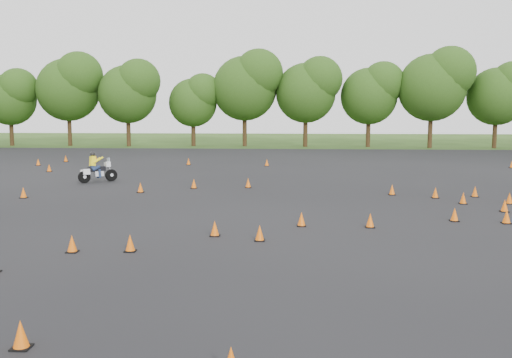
% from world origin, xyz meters
% --- Properties ---
extents(ground, '(140.00, 140.00, 0.00)m').
position_xyz_m(ground, '(0.00, 0.00, 0.00)').
color(ground, '#2D5119').
rests_on(ground, ground).
extents(asphalt_pad, '(62.00, 62.00, 0.00)m').
position_xyz_m(asphalt_pad, '(0.00, 6.00, 0.01)').
color(asphalt_pad, black).
rests_on(asphalt_pad, ground).
extents(treeline, '(86.88, 32.35, 10.21)m').
position_xyz_m(treeline, '(2.98, 35.23, 4.56)').
color(treeline, '#274814').
rests_on(treeline, ground).
extents(traffic_cones, '(36.15, 32.99, 0.45)m').
position_xyz_m(traffic_cones, '(-0.33, 4.58, 0.23)').
color(traffic_cones, orange).
rests_on(traffic_cones, asphalt_pad).
extents(rider_yellow, '(2.02, 1.78, 1.60)m').
position_xyz_m(rider_yellow, '(-8.82, 11.68, 0.81)').
color(rider_yellow, yellow).
rests_on(rider_yellow, ground).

